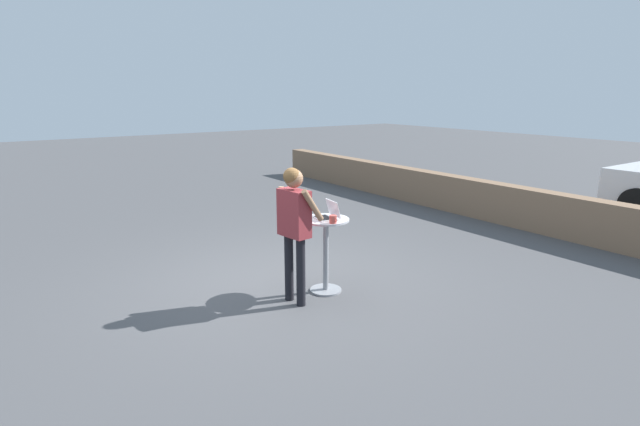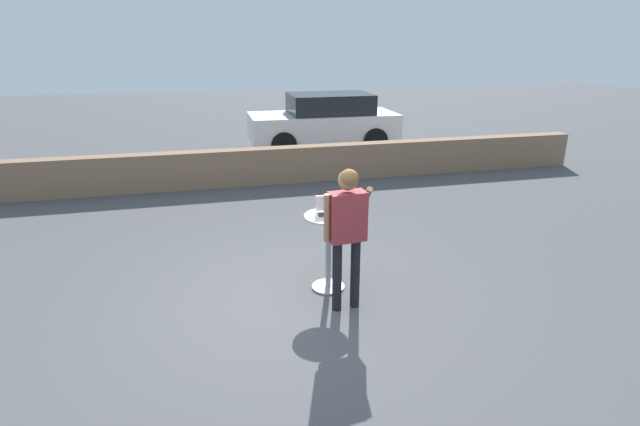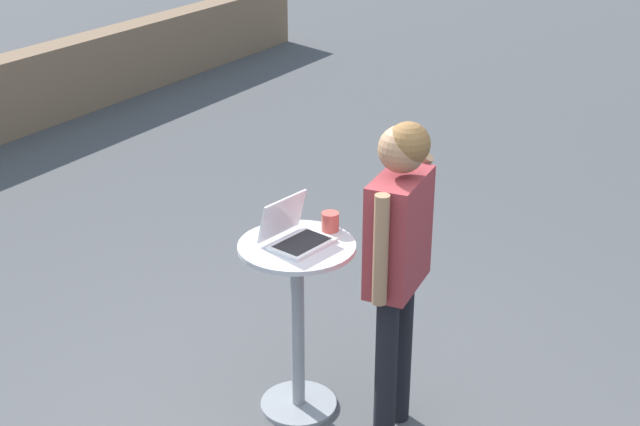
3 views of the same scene
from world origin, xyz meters
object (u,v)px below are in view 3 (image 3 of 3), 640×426
(coffee_mug, at_px, (330,222))
(standing_person, at_px, (398,245))
(laptop, at_px, (294,233))
(cafe_table, at_px, (298,308))

(coffee_mug, height_order, standing_person, standing_person)
(laptop, distance_m, standing_person, 0.55)
(coffee_mug, distance_m, standing_person, 0.49)
(cafe_table, xyz_separation_m, coffee_mug, (0.23, -0.06, 0.41))
(laptop, bearing_deg, cafe_table, -113.72)
(laptop, distance_m, coffee_mug, 0.23)
(cafe_table, height_order, coffee_mug, coffee_mug)
(laptop, bearing_deg, coffee_mug, -19.30)
(cafe_table, bearing_deg, standing_person, -81.84)
(standing_person, bearing_deg, coffee_mug, 71.55)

